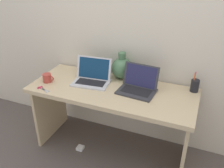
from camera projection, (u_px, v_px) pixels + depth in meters
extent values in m
plane|color=#564C47|center=(112.00, 148.00, 2.53)|extent=(6.00, 6.00, 0.00)
cube|color=beige|center=(126.00, 26.00, 2.26)|extent=(4.40, 0.04, 2.40)
cube|color=#D1B78C|center=(112.00, 91.00, 2.21)|extent=(1.51, 0.62, 0.04)
cube|color=#D1B78C|center=(51.00, 107.00, 2.61)|extent=(0.03, 0.53, 0.67)
cube|color=#D1B78C|center=(187.00, 141.00, 2.13)|extent=(0.03, 0.53, 0.67)
cube|color=silver|center=(91.00, 83.00, 2.29)|extent=(0.36, 0.27, 0.01)
cube|color=black|center=(91.00, 82.00, 2.29)|extent=(0.28, 0.17, 0.00)
cube|color=silver|center=(94.00, 68.00, 2.31)|extent=(0.35, 0.11, 0.21)
cube|color=navy|center=(94.00, 68.00, 2.31)|extent=(0.30, 0.09, 0.19)
cube|color=#333338|center=(136.00, 92.00, 2.14)|extent=(0.34, 0.26, 0.01)
cube|color=black|center=(136.00, 91.00, 2.14)|extent=(0.27, 0.16, 0.00)
cube|color=#333338|center=(141.00, 76.00, 2.16)|extent=(0.33, 0.09, 0.21)
cube|color=#23234C|center=(141.00, 76.00, 2.16)|extent=(0.29, 0.08, 0.19)
ellipsoid|color=#47704C|center=(122.00, 68.00, 2.36)|extent=(0.21, 0.21, 0.21)
cylinder|color=#47704C|center=(122.00, 56.00, 2.30)|extent=(0.07, 0.07, 0.07)
cylinder|color=#B23D33|center=(47.00, 78.00, 2.31)|extent=(0.08, 0.08, 0.08)
torus|color=#B23D33|center=(52.00, 78.00, 2.29)|extent=(0.05, 0.01, 0.05)
cylinder|color=black|center=(195.00, 86.00, 2.14)|extent=(0.07, 0.07, 0.11)
cylinder|color=#D83359|center=(194.00, 80.00, 2.12)|extent=(0.02, 0.04, 0.15)
cylinder|color=orange|center=(194.00, 81.00, 2.11)|extent=(0.01, 0.02, 0.14)
cube|color=#B7B7BC|center=(46.00, 90.00, 2.17)|extent=(0.10, 0.03, 0.00)
cube|color=#B7B7BC|center=(45.00, 91.00, 2.17)|extent=(0.09, 0.06, 0.00)
torus|color=#D83359|center=(39.00, 88.00, 2.21)|extent=(0.03, 0.04, 0.01)
torus|color=#D83359|center=(41.00, 87.00, 2.22)|extent=(0.03, 0.04, 0.01)
cube|color=white|center=(80.00, 148.00, 2.51)|extent=(0.07, 0.07, 0.03)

